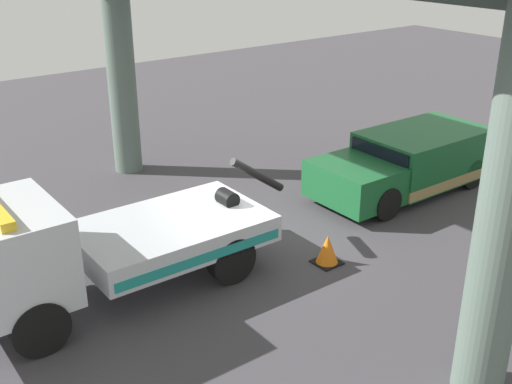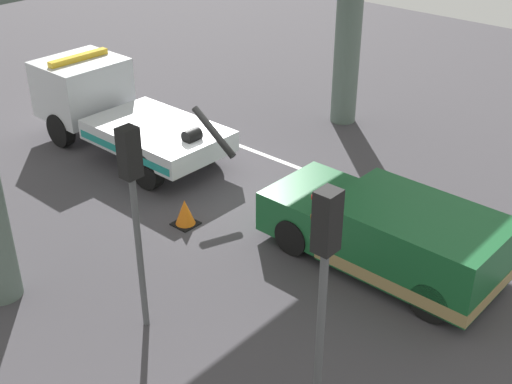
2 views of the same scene
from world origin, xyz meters
name	(u,v)px [view 2 (image 2 of 2)]	position (x,y,z in m)	size (l,w,h in m)	color
ground_plane	(208,188)	(0.00, 0.00, -0.05)	(60.00, 40.00, 0.10)	#423F44
lane_stripe_west	(461,230)	(-6.00, -2.40, 0.00)	(2.60, 0.16, 0.01)	silver
lane_stripe_mid	(267,156)	(0.00, -2.40, 0.00)	(2.60, 0.16, 0.01)	silver
lane_stripe_east	(132,105)	(6.00, -2.40, 0.00)	(2.60, 0.16, 0.01)	silver
tow_truck_white	(112,108)	(3.80, -0.01, 1.20)	(7.26, 2.47, 2.46)	silver
towed_van_green	(391,236)	(-5.47, 0.00, 0.78)	(5.22, 2.26, 1.58)	#195B2D
traffic_light_near	(323,268)	(-6.98, 4.68, 3.18)	(0.39, 0.32, 4.36)	#515456
traffic_light_far	(132,187)	(-2.98, 4.68, 2.97)	(0.39, 0.32, 4.07)	#515456
traffic_cone_orange	(185,213)	(-0.94, 1.69, 0.31)	(0.55, 0.55, 0.66)	orange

